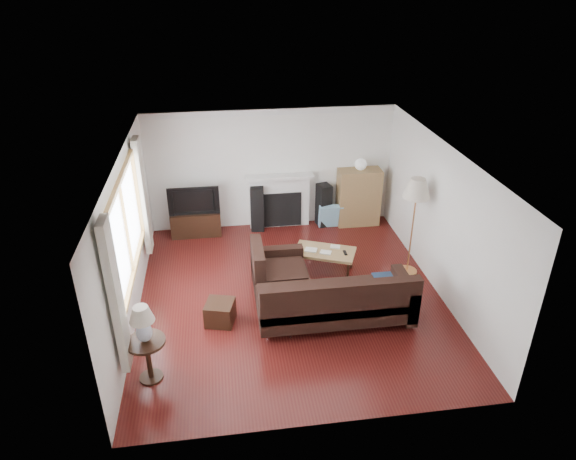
{
  "coord_description": "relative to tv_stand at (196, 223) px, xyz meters",
  "views": [
    {
      "loc": [
        -1.05,
        -7.1,
        5.0
      ],
      "look_at": [
        0.0,
        0.3,
        1.1
      ],
      "focal_mm": 32.0,
      "sensor_mm": 36.0,
      "label": 1
    }
  ],
  "objects": [
    {
      "name": "speaker_right",
      "position": [
        2.68,
        0.05,
        0.21
      ],
      "size": [
        0.32,
        0.36,
        0.92
      ],
      "primitive_type": "cube",
      "rotation": [
        0.0,
        0.0,
        0.26
      ],
      "color": "black",
      "rests_on": "ground"
    },
    {
      "name": "sectional_sofa",
      "position": [
        2.19,
        -3.23,
        0.17
      ],
      "size": [
        2.6,
        1.9,
        0.84
      ],
      "primitive_type": "cube",
      "color": "black",
      "rests_on": "ground"
    },
    {
      "name": "room",
      "position": [
        1.6,
        -2.49,
        1.0
      ],
      "size": [
        5.1,
        5.6,
        2.54
      ],
      "color": "#4C1310",
      "rests_on": "ground"
    },
    {
      "name": "speaker_left",
      "position": [
        1.28,
        0.05,
        0.23
      ],
      "size": [
        0.31,
        0.35,
        0.96
      ],
      "primitive_type": "cube",
      "rotation": [
        0.0,
        0.0,
        -0.13
      ],
      "color": "black",
      "rests_on": "ground"
    },
    {
      "name": "television",
      "position": [
        0.0,
        0.0,
        0.54
      ],
      "size": [
        1.02,
        0.13,
        0.58
      ],
      "primitive_type": "imported",
      "color": "black",
      "rests_on": "tv_stand"
    },
    {
      "name": "tv_stand",
      "position": [
        0.0,
        0.0,
        0.0
      ],
      "size": [
        1.01,
        0.45,
        0.5
      ],
      "primitive_type": "cube",
      "color": "black",
      "rests_on": "ground"
    },
    {
      "name": "coffee_table",
      "position": [
        2.33,
        -1.78,
        -0.04
      ],
      "size": [
        1.21,
        0.95,
        0.42
      ],
      "primitive_type": "cube",
      "rotation": [
        0.0,
        0.0,
        -0.4
      ],
      "color": "#997849",
      "rests_on": "ground"
    },
    {
      "name": "curtain_far",
      "position": [
        -0.8,
        -1.17,
        1.15
      ],
      "size": [
        0.1,
        0.35,
        2.1
      ],
      "primitive_type": "cube",
      "color": "beige",
      "rests_on": "room"
    },
    {
      "name": "side_table",
      "position": [
        -0.55,
        -4.14,
        0.07
      ],
      "size": [
        0.51,
        0.51,
        0.64
      ],
      "primitive_type": "cube",
      "color": "black",
      "rests_on": "ground"
    },
    {
      "name": "window",
      "position": [
        -0.85,
        -2.69,
        1.3
      ],
      "size": [
        0.12,
        2.74,
        1.54
      ],
      "primitive_type": "cube",
      "color": "olive",
      "rests_on": "room"
    },
    {
      "name": "floor_lamp",
      "position": [
        3.81,
        -2.04,
        0.66
      ],
      "size": [
        0.52,
        0.52,
        1.82
      ],
      "primitive_type": "cube",
      "rotation": [
        0.0,
        0.0,
        -0.11
      ],
      "color": "#CB8546",
      "rests_on": "ground"
    },
    {
      "name": "globe_lamp",
      "position": [
        3.42,
        0.02,
        1.09
      ],
      "size": [
        0.24,
        0.24,
        0.24
      ],
      "primitive_type": "sphere",
      "color": "white",
      "rests_on": "bookshelf"
    },
    {
      "name": "fireplace",
      "position": [
        1.75,
        0.15,
        0.32
      ],
      "size": [
        1.4,
        0.26,
        1.15
      ],
      "primitive_type": "cube",
      "color": "white",
      "rests_on": "room"
    },
    {
      "name": "table_lamp",
      "position": [
        -0.55,
        -4.14,
        0.65
      ],
      "size": [
        0.33,
        0.33,
        0.53
      ],
      "primitive_type": "cube",
      "color": "silver",
      "rests_on": "side_table"
    },
    {
      "name": "bookshelf",
      "position": [
        3.42,
        0.02,
        0.36
      ],
      "size": [
        0.89,
        0.42,
        1.22
      ],
      "primitive_type": "cube",
      "color": "olive",
      "rests_on": "ground"
    },
    {
      "name": "footstool",
      "position": [
        0.41,
        -3.04,
        -0.07
      ],
      "size": [
        0.52,
        0.52,
        0.36
      ],
      "primitive_type": "cube",
      "rotation": [
        0.0,
        0.0,
        -0.26
      ],
      "color": "black",
      "rests_on": "ground"
    },
    {
      "name": "curtain_near",
      "position": [
        -0.8,
        -4.21,
        1.15
      ],
      "size": [
        0.1,
        0.35,
        2.1
      ],
      "primitive_type": "cube",
      "color": "beige",
      "rests_on": "room"
    }
  ]
}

